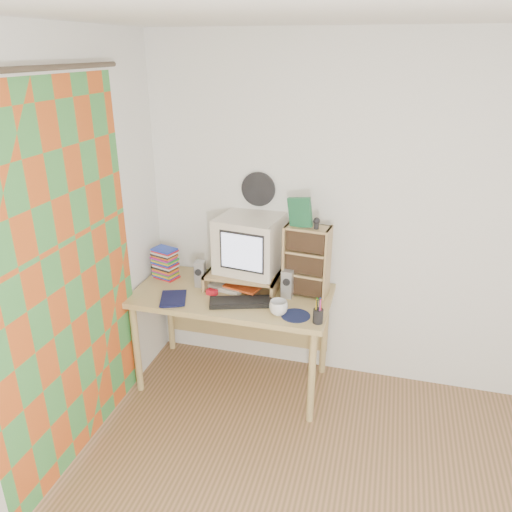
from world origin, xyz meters
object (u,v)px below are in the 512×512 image
Objects in this scene: crt_monitor at (248,245)px; diary at (161,298)px; desk at (235,306)px; keyboard at (242,302)px; dvd_stack at (165,263)px; mug at (279,308)px; cd_rack at (307,261)px.

diary is at bearing -135.95° from crt_monitor.
desk is 3.20× the size of keyboard.
dvd_stack is at bearing 141.16° from keyboard.
keyboard is at bearing -9.74° from diary.
dvd_stack reaches higher than keyboard.
dvd_stack is at bearing 89.73° from diary.
dvd_stack is 1.14× the size of diary.
crt_monitor reaches higher than keyboard.
dvd_stack reaches higher than mug.
dvd_stack is (-0.57, 0.05, 0.25)m from desk.
mug is (0.31, -0.36, -0.27)m from crt_monitor.
keyboard is (0.03, -0.29, -0.31)m from crt_monitor.
desk is at bearing 11.40° from dvd_stack.
keyboard is 0.53m from cd_rack.
cd_rack is at bearing 1.34° from diary.
diary reaches higher than keyboard.
desk is 2.76× the size of cd_rack.
mug is (0.27, -0.07, 0.03)m from keyboard.
cd_rack is (0.51, 0.07, 0.39)m from desk.
desk is at bearing -125.23° from crt_monitor.
desk is 6.61× the size of diary.
cd_rack is (0.43, -0.02, -0.07)m from crt_monitor.
crt_monitor is 0.42m from keyboard.
crt_monitor is 1.76× the size of dvd_stack.
crt_monitor reaches higher than dvd_stack.
desk is at bearing -166.30° from cd_rack.
mug is 0.83m from diary.
crt_monitor is 0.55m from mug.
crt_monitor is 0.72m from diary.
keyboard is 0.73m from dvd_stack.
cd_rack is 2.40× the size of diary.
mug is 0.58× the size of diary.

